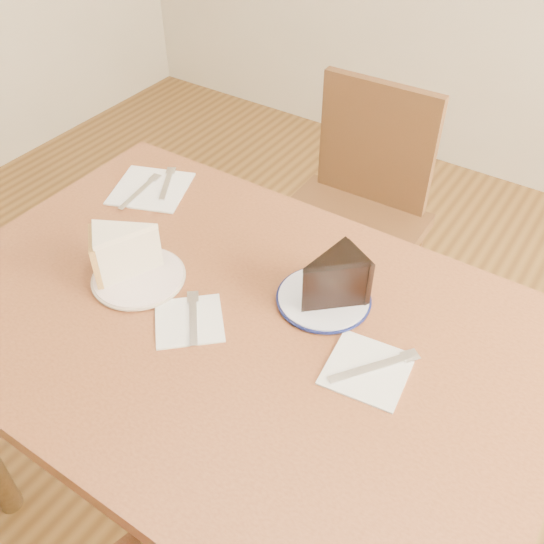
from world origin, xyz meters
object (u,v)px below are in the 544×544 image
at_px(plate_navy, 324,299).
at_px(chair_far, 351,218).
at_px(plate_cream, 139,278).
at_px(table, 234,353).
at_px(carrot_cake, 130,252).
at_px(chocolate_cake, 329,283).

bearing_deg(plate_navy, chair_far, 111.34).
bearing_deg(chair_far, plate_cream, 80.48).
bearing_deg(plate_cream, plate_navy, 24.31).
bearing_deg(table, plate_navy, 48.99).
xyz_separation_m(plate_navy, carrot_cake, (-0.36, -0.15, 0.05)).
relative_size(table, plate_navy, 6.77).
relative_size(chair_far, plate_cream, 4.76).
height_order(table, plate_navy, plate_navy).
height_order(plate_cream, plate_navy, same).
bearing_deg(table, chocolate_cake, 44.30).
xyz_separation_m(table, plate_navy, (0.12, 0.14, 0.10)).
distance_m(carrot_cake, chocolate_cake, 0.40).
bearing_deg(chair_far, table, 97.32).
distance_m(chair_far, carrot_cake, 0.83).
height_order(plate_navy, chocolate_cake, chocolate_cake).
xyz_separation_m(chair_far, plate_navy, (0.24, -0.60, 0.28)).
relative_size(plate_navy, carrot_cake, 1.43).
bearing_deg(chair_far, plate_navy, 109.78).
xyz_separation_m(table, plate_cream, (-0.22, -0.02, 0.10)).
xyz_separation_m(plate_cream, plate_navy, (0.34, 0.15, 0.00)).
bearing_deg(plate_navy, plate_cream, -155.69).
relative_size(plate_cream, carrot_cake, 1.46).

